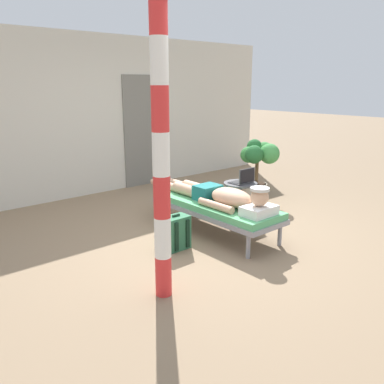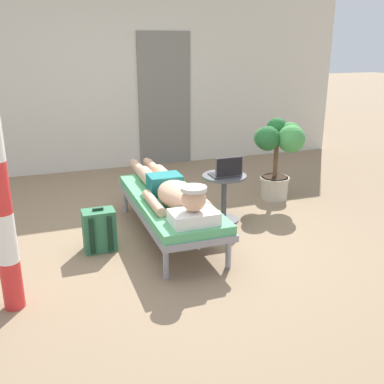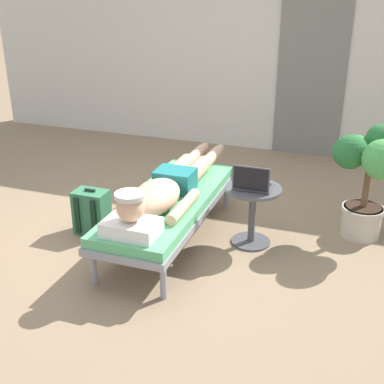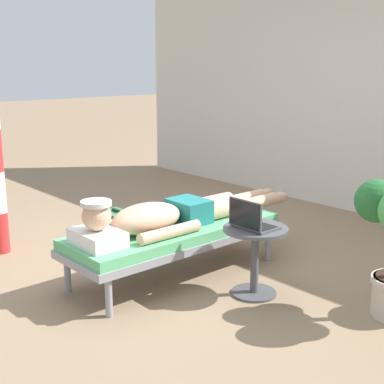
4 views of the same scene
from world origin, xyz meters
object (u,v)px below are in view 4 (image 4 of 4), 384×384
object	(u,v)px
lounge_chair	(175,234)
person_reclining	(170,215)
laptop	(251,221)
side_table	(255,249)
backpack	(117,233)

from	to	relation	value
lounge_chair	person_reclining	world-z (taller)	person_reclining
person_reclining	laptop	bearing A→B (deg)	16.06
lounge_chair	side_table	size ratio (longest dim) A/B	3.53
lounge_chair	person_reclining	bearing A→B (deg)	-90.00
backpack	lounge_chair	bearing A→B (deg)	6.36
lounge_chair	laptop	bearing A→B (deg)	12.18
side_table	backpack	xyz separation A→B (m)	(-1.40, -0.28, -0.16)
lounge_chair	backpack	distance (m)	0.74
lounge_chair	backpack	bearing A→B (deg)	-173.64
laptop	person_reclining	bearing A→B (deg)	-163.94
person_reclining	backpack	size ratio (longest dim) A/B	5.12
side_table	backpack	size ratio (longest dim) A/B	1.23
laptop	backpack	distance (m)	1.47
person_reclining	laptop	world-z (taller)	laptop
person_reclining	backpack	world-z (taller)	person_reclining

